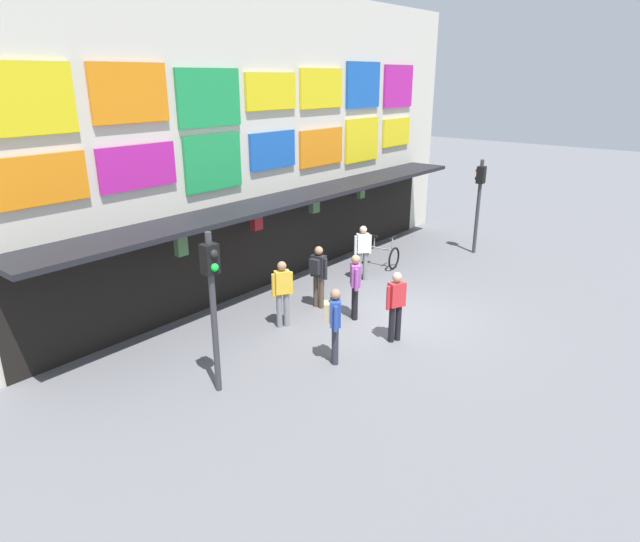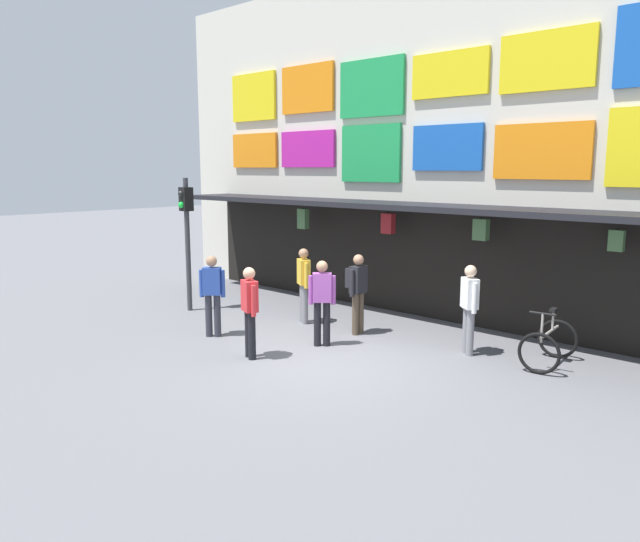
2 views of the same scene
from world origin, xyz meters
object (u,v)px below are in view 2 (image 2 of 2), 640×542
pedestrian_in_red (213,289)px  pedestrian_in_green (357,288)px  pedestrian_in_white (322,298)px  pedestrian_in_purple (469,304)px  traffic_light_near (187,223)px  pedestrian_in_black (250,307)px  bicycle_parked (549,344)px  pedestrian_in_yellow (304,281)px

pedestrian_in_red → pedestrian_in_green: bearing=46.3°
pedestrian_in_white → pedestrian_in_purple: 2.77m
traffic_light_near → pedestrian_in_black: 4.42m
bicycle_parked → pedestrian_in_purple: pedestrian_in_purple is taller
pedestrian_in_red → pedestrian_in_black: size_ratio=1.00×
pedestrian_in_green → pedestrian_in_yellow: size_ratio=1.00×
bicycle_parked → pedestrian_in_white: size_ratio=0.73×
bicycle_parked → pedestrian_in_purple: 1.53m
traffic_light_near → pedestrian_in_black: bearing=-20.5°
pedestrian_in_red → pedestrian_in_black: (1.68, -0.46, -0.04)m
bicycle_parked → pedestrian_in_black: bearing=-142.1°
pedestrian_in_white → pedestrian_in_yellow: (-1.52, 1.05, 0.00)m
pedestrian_in_green → pedestrian_in_red: (-2.06, -2.15, 0.00)m
pedestrian_in_yellow → pedestrian_in_black: 2.73m
pedestrian_in_purple → pedestrian_in_black: same height
traffic_light_near → pedestrian_in_black: traffic_light_near is taller
bicycle_parked → pedestrian_in_white: (-3.74, -1.79, 0.55)m
pedestrian_in_purple → pedestrian_in_black: 4.03m
pedestrian_in_green → pedestrian_in_black: bearing=-98.1°
traffic_light_near → pedestrian_in_purple: 7.03m
pedestrian_in_green → pedestrian_in_red: size_ratio=1.00×
pedestrian_in_black → pedestrian_in_green: bearing=81.9°
pedestrian_in_purple → pedestrian_in_red: bearing=-151.3°
traffic_light_near → bicycle_parked: 8.53m
pedestrian_in_red → pedestrian_in_black: bearing=-15.2°
traffic_light_near → pedestrian_in_purple: (6.78, 1.42, -1.19)m
pedestrian_in_yellow → bicycle_parked: bearing=8.0°
pedestrian_in_black → traffic_light_near: bearing=159.5°
pedestrian_in_white → pedestrian_in_black: bearing=-106.5°
pedestrian_in_yellow → pedestrian_in_green: bearing=3.8°
traffic_light_near → pedestrian_in_white: bearing=-0.4°
pedestrian_in_white → pedestrian_in_black: same height
bicycle_parked → pedestrian_in_white: bearing=-154.4°
pedestrian_in_green → pedestrian_in_white: bearing=-87.0°
bicycle_parked → pedestrian_in_green: pedestrian_in_green is taller
pedestrian_in_white → pedestrian_in_red: (-2.12, -1.00, 0.04)m
pedestrian_in_green → pedestrian_in_black: (-0.37, -2.60, -0.04)m
pedestrian_in_green → pedestrian_in_purple: (2.42, 0.30, -0.04)m
pedestrian_in_green → pedestrian_in_black: size_ratio=1.00×
pedestrian_in_white → pedestrian_in_green: 1.15m
traffic_light_near → pedestrian_in_green: bearing=14.3°
pedestrian_in_white → pedestrian_in_black: 1.52m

